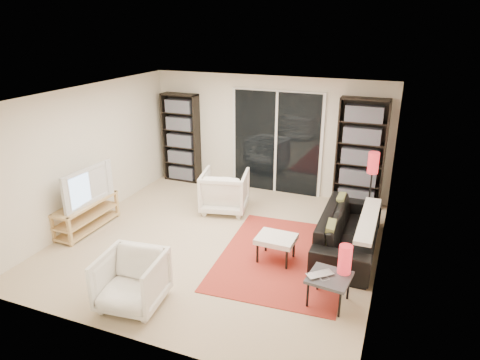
% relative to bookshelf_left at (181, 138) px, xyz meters
% --- Properties ---
extents(floor, '(5.00, 5.00, 0.00)m').
position_rel_bookshelf_left_xyz_m(floor, '(1.95, -2.33, -0.98)').
color(floor, '#CCB991').
rests_on(floor, ground).
extents(wall_back, '(5.00, 0.02, 2.40)m').
position_rel_bookshelf_left_xyz_m(wall_back, '(1.95, 0.17, 0.22)').
color(wall_back, '#EEE4CD').
rests_on(wall_back, ground).
extents(wall_front, '(5.00, 0.02, 2.40)m').
position_rel_bookshelf_left_xyz_m(wall_front, '(1.95, -4.83, 0.22)').
color(wall_front, '#EEE4CD').
rests_on(wall_front, ground).
extents(wall_left, '(0.02, 5.00, 2.40)m').
position_rel_bookshelf_left_xyz_m(wall_left, '(-0.55, -2.33, 0.22)').
color(wall_left, '#EEE4CD').
rests_on(wall_left, ground).
extents(wall_right, '(0.02, 5.00, 2.40)m').
position_rel_bookshelf_left_xyz_m(wall_right, '(4.45, -2.33, 0.22)').
color(wall_right, '#EEE4CD').
rests_on(wall_right, ground).
extents(ceiling, '(5.00, 5.00, 0.02)m').
position_rel_bookshelf_left_xyz_m(ceiling, '(1.95, -2.33, 1.42)').
color(ceiling, white).
rests_on(ceiling, wall_back).
extents(sliding_door, '(1.92, 0.08, 2.16)m').
position_rel_bookshelf_left_xyz_m(sliding_door, '(2.15, 0.13, 0.07)').
color(sliding_door, white).
rests_on(sliding_door, ground).
extents(bookshelf_left, '(0.80, 0.30, 1.95)m').
position_rel_bookshelf_left_xyz_m(bookshelf_left, '(0.00, 0.00, 0.00)').
color(bookshelf_left, black).
rests_on(bookshelf_left, ground).
extents(bookshelf_right, '(0.90, 0.30, 2.10)m').
position_rel_bookshelf_left_xyz_m(bookshelf_right, '(3.85, -0.00, 0.07)').
color(bookshelf_right, black).
rests_on(bookshelf_right, ground).
extents(tv_stand, '(0.41, 1.29, 0.50)m').
position_rel_bookshelf_left_xyz_m(tv_stand, '(-0.36, -2.78, -0.71)').
color(tv_stand, tan).
rests_on(tv_stand, floor).
extents(tv, '(0.22, 1.11, 0.63)m').
position_rel_bookshelf_left_xyz_m(tv, '(-0.34, -2.78, -0.16)').
color(tv, black).
rests_on(tv, tv_stand).
extents(rug, '(2.02, 2.64, 0.01)m').
position_rel_bookshelf_left_xyz_m(rug, '(3.08, -2.45, -0.97)').
color(rug, '#B23226').
rests_on(rug, floor).
extents(sofa, '(0.86, 2.17, 0.63)m').
position_rel_bookshelf_left_xyz_m(sofa, '(3.97, -1.82, -0.66)').
color(sofa, black).
rests_on(sofa, floor).
extents(armchair_back, '(1.00, 1.02, 0.78)m').
position_rel_bookshelf_left_xyz_m(armchair_back, '(1.55, -1.18, -0.58)').
color(armchair_back, white).
rests_on(armchair_back, floor).
extents(armchair_front, '(0.85, 0.87, 0.72)m').
position_rel_bookshelf_left_xyz_m(armchair_front, '(1.63, -4.29, -0.62)').
color(armchair_front, white).
rests_on(armchair_front, floor).
extents(ottoman, '(0.58, 0.48, 0.40)m').
position_rel_bookshelf_left_xyz_m(ottoman, '(3.00, -2.58, -0.63)').
color(ottoman, white).
rests_on(ottoman, floor).
extents(side_table, '(0.57, 0.57, 0.40)m').
position_rel_bookshelf_left_xyz_m(side_table, '(3.93, -3.34, -0.62)').
color(side_table, '#3F3F43').
rests_on(side_table, floor).
extents(laptop, '(0.41, 0.40, 0.03)m').
position_rel_bookshelf_left_xyz_m(laptop, '(3.85, -3.40, -0.56)').
color(laptop, silver).
rests_on(laptop, side_table).
extents(table_lamp, '(0.17, 0.17, 0.38)m').
position_rel_bookshelf_left_xyz_m(table_lamp, '(4.08, -3.18, -0.38)').
color(table_lamp, red).
rests_on(table_lamp, side_table).
extents(floor_lamp, '(0.20, 0.20, 1.35)m').
position_rel_bookshelf_left_xyz_m(floor_lamp, '(4.15, -0.86, 0.05)').
color(floor_lamp, black).
rests_on(floor_lamp, floor).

